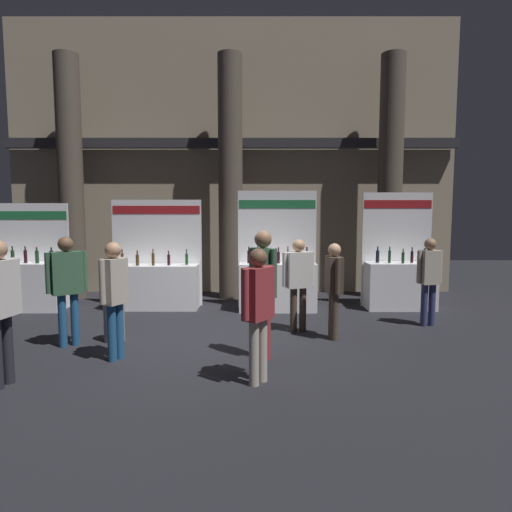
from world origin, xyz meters
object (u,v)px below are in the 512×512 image
visitor_3 (335,283)px  visitor_5 (68,281)px  exhibitor_booth_1 (156,282)px  visitor_4 (259,304)px  visitor_6 (299,277)px  exhibitor_booth_2 (278,281)px  visitor_0 (430,275)px  visitor_7 (264,283)px  visitor_1 (0,298)px  visitor_2 (115,291)px  trash_bin (115,322)px  exhibitor_booth_3 (400,280)px  exhibitor_booth_0 (23,282)px

visitor_3 → visitor_5: bearing=90.6°
exhibitor_booth_1 → visitor_4: (2.24, -4.27, 0.40)m
exhibitor_booth_1 → visitor_6: bearing=-32.8°
visitor_4 → exhibitor_booth_2: bearing=30.7°
exhibitor_booth_1 → visitor_5: bearing=-104.8°
visitor_0 → visitor_6: visitor_6 is taller
visitor_5 → visitor_7: 3.09m
exhibitor_booth_2 → visitor_1: size_ratio=1.44×
exhibitor_booth_2 → visitor_7: 3.21m
exhibitor_booth_2 → visitor_2: (-2.46, -3.23, 0.36)m
visitor_4 → trash_bin: bearing=89.4°
exhibitor_booth_3 → visitor_3: bearing=-128.5°
exhibitor_booth_0 → visitor_2: bearing=-46.8°
visitor_4 → visitor_7: (0.07, 0.94, 0.11)m
visitor_3 → visitor_1: bearing=110.0°
visitor_4 → visitor_6: (0.72, 2.36, -0.01)m
visitor_0 → visitor_4: visitor_4 is taller
trash_bin → visitor_3: 3.65m
visitor_2 → visitor_7: visitor_7 is taller
visitor_1 → visitor_5: 1.61m
trash_bin → exhibitor_booth_2: bearing=39.8°
exhibitor_booth_3 → visitor_5: exhibitor_booth_3 is taller
visitor_1 → visitor_2: 1.43m
exhibitor_booth_1 → visitor_0: exhibitor_booth_1 is taller
exhibitor_booth_3 → visitor_2: (-5.13, -3.37, 0.37)m
visitor_5 → visitor_6: size_ratio=1.06×
exhibitor_booth_0 → visitor_3: bearing=-19.1°
exhibitor_booth_0 → visitor_2: 4.46m
trash_bin → visitor_2: bearing=-70.9°
visitor_3 → visitor_5: size_ratio=0.92×
exhibitor_booth_3 → exhibitor_booth_0: bearing=-179.1°
visitor_2 → visitor_5: 1.15m
visitor_4 → visitor_7: visitor_7 is taller
exhibitor_booth_0 → trash_bin: exhibitor_booth_0 is taller
visitor_3 → visitor_0: bearing=-70.9°
exhibitor_booth_2 → visitor_6: exhibitor_booth_2 is taller
visitor_2 → visitor_4: 2.20m
visitor_0 → visitor_7: (-3.08, -1.82, 0.14)m
exhibitor_booth_0 → visitor_3: (6.32, -2.19, 0.33)m
exhibitor_booth_3 → visitor_5: (-6.07, -2.72, 0.41)m
visitor_5 → visitor_1: bearing=50.1°
exhibitor_booth_3 → exhibitor_booth_1: bearing=179.7°
visitor_6 → exhibitor_booth_0: bearing=-36.2°
trash_bin → visitor_0: visitor_0 is taller
exhibitor_booth_0 → visitor_1: 4.66m
visitor_2 → visitor_3: visitor_2 is taller
trash_bin → visitor_7: (2.41, -0.84, 0.78)m
visitor_5 → visitor_6: 3.78m
visitor_7 → exhibitor_booth_2: bearing=-48.5°
visitor_0 → visitor_6: (-2.44, -0.39, 0.02)m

